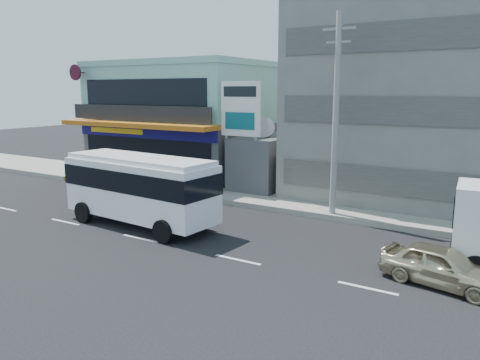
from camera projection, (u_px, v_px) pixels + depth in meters
name	position (u px, v px, depth m)	size (l,w,h in m)	color
ground	(141.00, 239.00, 20.43)	(120.00, 120.00, 0.00)	black
sidewalk	(328.00, 205.00, 25.79)	(70.00, 5.00, 0.30)	gray
shop_building	(189.00, 122.00, 35.46)	(12.40, 11.70, 8.00)	#404045
concrete_building	(451.00, 79.00, 26.54)	(16.00, 12.00, 14.00)	gray
gap_structure	(270.00, 163.00, 30.15)	(3.00, 6.00, 3.50)	#404045
satellite_dish	(263.00, 136.00, 28.97)	(1.50, 1.50, 0.15)	slate
billboard	(241.00, 115.00, 27.46)	(2.60, 0.18, 6.90)	gray
utility_pole_near	(336.00, 116.00, 22.58)	(1.60, 0.30, 10.00)	#999993
minibus	(140.00, 185.00, 22.01)	(8.14, 3.26, 3.34)	white
sedan	(442.00, 266.00, 15.41)	(1.60, 3.99, 1.36)	beige
motorcycle_rider	(138.00, 193.00, 26.43)	(1.61, 0.89, 1.95)	#530B0D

